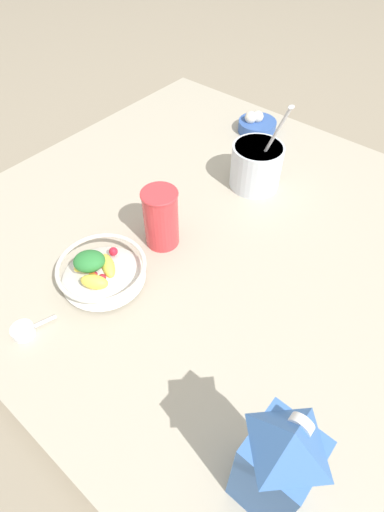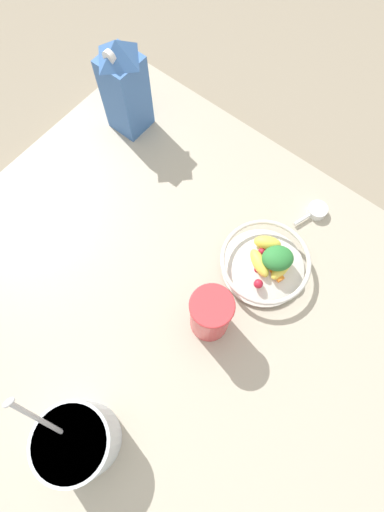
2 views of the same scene
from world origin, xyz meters
TOP-DOWN VIEW (x-y plane):
  - ground_plane at (0.00, 0.00)m, footprint 6.00×6.00m
  - countertop at (0.00, 0.00)m, footprint 1.17×1.17m
  - fruit_bowl at (0.06, 0.29)m, footprint 0.19×0.19m
  - milk_carton at (-0.43, 0.40)m, footprint 0.08×0.08m
  - yogurt_tub at (-0.00, -0.21)m, footprint 0.15×0.13m
  - drinking_cup at (0.04, 0.11)m, footprint 0.08×0.08m
  - measuring_scoop at (0.08, 0.48)m, footprint 0.05×0.09m
  - garlic_bowl at (0.15, -0.44)m, footprint 0.12×0.12m

SIDE VIEW (x-z plane):
  - ground_plane at x=0.00m, z-range 0.00..0.00m
  - countertop at x=0.00m, z-range 0.00..0.05m
  - measuring_scoop at x=0.08m, z-range 0.05..0.07m
  - garlic_bowl at x=0.15m, z-range 0.03..0.10m
  - fruit_bowl at x=0.06m, z-range 0.04..0.12m
  - yogurt_tub at x=0.00m, z-range -0.02..0.24m
  - drinking_cup at x=0.04m, z-range 0.05..0.20m
  - milk_carton at x=-0.43m, z-range 0.05..0.29m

